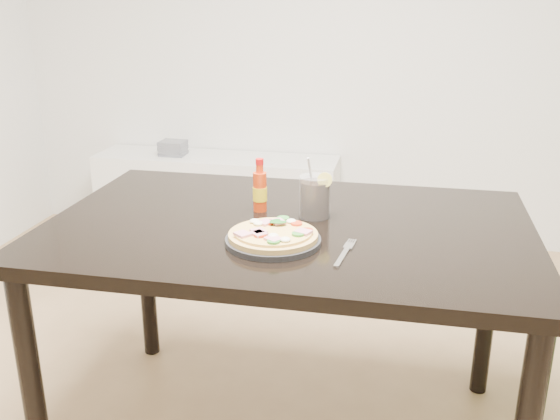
% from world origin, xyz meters
% --- Properties ---
extents(dining_table, '(1.40, 0.90, 0.75)m').
position_xyz_m(dining_table, '(-0.05, 0.42, 0.67)').
color(dining_table, black).
rests_on(dining_table, ground).
extents(plate, '(0.26, 0.26, 0.02)m').
position_xyz_m(plate, '(-0.06, 0.25, 0.76)').
color(plate, black).
rests_on(plate, dining_table).
extents(pizza, '(0.24, 0.24, 0.03)m').
position_xyz_m(pizza, '(-0.06, 0.25, 0.78)').
color(pizza, '#D9B161').
rests_on(pizza, plate).
extents(hot_sauce_bottle, '(0.04, 0.04, 0.16)m').
position_xyz_m(hot_sauce_bottle, '(-0.16, 0.50, 0.82)').
color(hot_sauce_bottle, red).
rests_on(hot_sauce_bottle, dining_table).
extents(cola_cup, '(0.10, 0.10, 0.18)m').
position_xyz_m(cola_cup, '(0.01, 0.49, 0.81)').
color(cola_cup, black).
rests_on(cola_cup, dining_table).
extents(fork, '(0.04, 0.19, 0.00)m').
position_xyz_m(fork, '(0.13, 0.23, 0.75)').
color(fork, silver).
rests_on(fork, dining_table).
extents(media_console, '(1.40, 0.34, 0.50)m').
position_xyz_m(media_console, '(-0.80, 2.07, 0.25)').
color(media_console, white).
rests_on(media_console, ground).
extents(cd_stack, '(0.14, 0.12, 0.08)m').
position_xyz_m(cd_stack, '(-1.05, 2.05, 0.54)').
color(cd_stack, slate).
rests_on(cd_stack, media_console).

